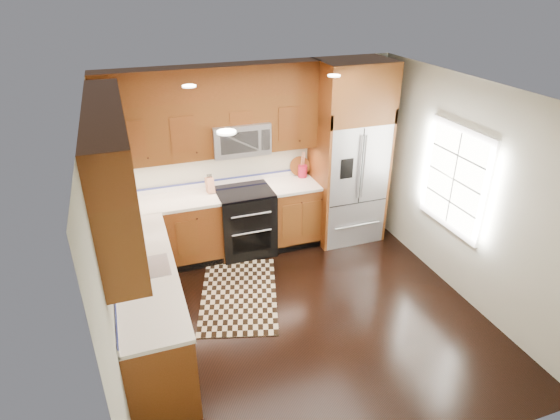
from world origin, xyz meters
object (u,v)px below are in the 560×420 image
object	(u,v)px
knife_block	(210,185)
utensil_crock	(303,169)
range	(245,221)
refrigerator	(349,154)
rug	(239,294)

from	to	relation	value
knife_block	utensil_crock	bearing A→B (deg)	3.18
range	refrigerator	size ratio (longest dim) A/B	0.36
range	refrigerator	xyz separation A→B (m)	(1.55, -0.04, 0.83)
rug	refrigerator	bearing A→B (deg)	42.69
range	rug	xyz separation A→B (m)	(-0.37, -1.00, -0.46)
range	rug	world-z (taller)	range
range	refrigerator	world-z (taller)	refrigerator
range	knife_block	size ratio (longest dim) A/B	3.61
range	rug	bearing A→B (deg)	-110.59
refrigerator	utensil_crock	size ratio (longest dim) A/B	6.93
utensil_crock	rug	bearing A→B (deg)	-137.62
rug	utensil_crock	bearing A→B (deg)	58.56
range	utensil_crock	distance (m)	1.13
knife_block	utensil_crock	size ratio (longest dim) A/B	0.70
range	rug	distance (m)	1.16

